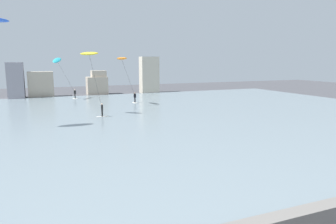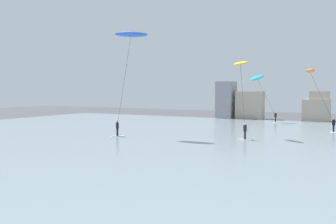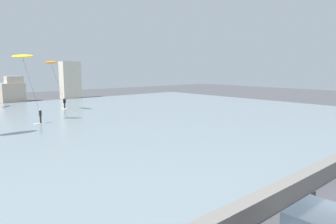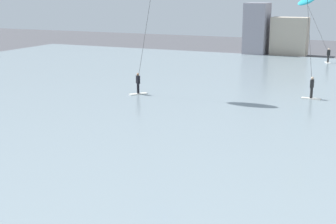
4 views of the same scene
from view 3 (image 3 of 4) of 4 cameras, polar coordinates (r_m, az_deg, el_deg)
seawall_barrier at (r=14.44m, az=17.41°, el=-15.94°), size 60.00×0.70×0.97m
water_bay at (r=35.82m, az=-22.13°, el=-2.44°), size 84.00×52.00×0.10m
bollard_post at (r=15.29m, az=25.38°, el=-14.92°), size 0.18×0.18×0.99m
kitesurfer_orange at (r=47.03m, az=-20.74°, el=7.78°), size 3.45×4.00×7.23m
kitesurfer_yellow at (r=37.85m, az=-25.08°, el=7.91°), size 2.92×3.04×7.77m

